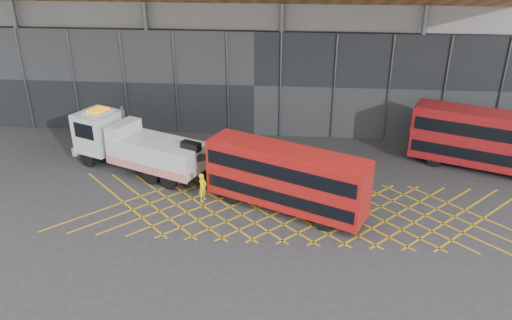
# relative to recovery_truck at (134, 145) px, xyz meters

# --- Properties ---
(ground_plane) EXTENTS (120.00, 120.00, 0.00)m
(ground_plane) POSITION_rel_recovery_truck_xyz_m (5.31, -4.35, -1.81)
(ground_plane) COLOR #2B2B2D
(road_markings) EXTENTS (27.96, 7.16, 0.01)m
(road_markings) POSITION_rel_recovery_truck_xyz_m (10.91, -4.35, -1.81)
(road_markings) COLOR #C49212
(road_markings) RESTS_ON ground_plane
(construction_building) EXTENTS (55.00, 23.97, 18.00)m
(construction_building) POSITION_rel_recovery_truck_xyz_m (7.23, 14.04, 7.16)
(construction_building) COLOR gray
(construction_building) RESTS_ON ground_plane
(recovery_truck) EXTENTS (10.91, 6.25, 3.92)m
(recovery_truck) POSITION_rel_recovery_truck_xyz_m (0.00, 0.00, 0.00)
(recovery_truck) COLOR black
(recovery_truck) RESTS_ON ground_plane
(bus_towed) EXTENTS (9.42, 5.89, 3.82)m
(bus_towed) POSITION_rel_recovery_truck_xyz_m (10.10, -4.33, 0.31)
(bus_towed) COLOR #9E0F0C
(bus_towed) RESTS_ON ground_plane
(bus_second) EXTENTS (10.03, 5.90, 4.04)m
(bus_second) POSITION_rel_recovery_truck_xyz_m (23.32, 2.01, 0.43)
(bus_second) COLOR maroon
(bus_second) RESTS_ON ground_plane
(worker) EXTENTS (0.58, 0.74, 1.77)m
(worker) POSITION_rel_recovery_truck_xyz_m (5.21, -3.71, -0.93)
(worker) COLOR yellow
(worker) RESTS_ON ground_plane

